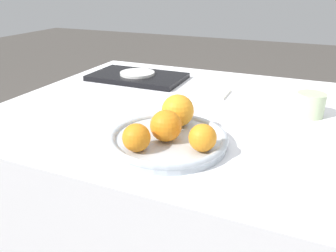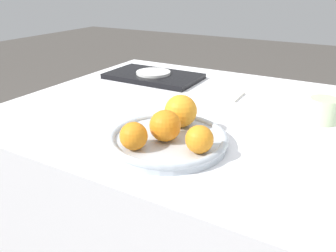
# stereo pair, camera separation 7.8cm
# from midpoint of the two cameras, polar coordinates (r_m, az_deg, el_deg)

# --- Properties ---
(table) EXTENTS (1.59, 0.96, 0.73)m
(table) POSITION_cam_midpoint_polar(r_m,az_deg,el_deg) (1.17, 16.53, -15.77)
(table) COLOR white
(table) RESTS_ON ground_plane
(fruit_platter) EXTENTS (0.29, 0.29, 0.03)m
(fruit_platter) POSITION_cam_midpoint_polar(r_m,az_deg,el_deg) (0.79, 2.81, -2.39)
(fruit_platter) COLOR #B2BCC6
(fruit_platter) RESTS_ON table
(orange_0) EXTENTS (0.08, 0.08, 0.08)m
(orange_0) POSITION_cam_midpoint_polar(r_m,az_deg,el_deg) (0.84, 4.89, 2.56)
(orange_0) COLOR orange
(orange_0) RESTS_ON fruit_platter
(orange_1) EXTENTS (0.07, 0.07, 0.07)m
(orange_1) POSITION_cam_midpoint_polar(r_m,az_deg,el_deg) (0.76, 2.43, -0.00)
(orange_1) COLOR orange
(orange_1) RESTS_ON fruit_platter
(orange_2) EXTENTS (0.06, 0.06, 0.06)m
(orange_2) POSITION_cam_midpoint_polar(r_m,az_deg,el_deg) (0.72, -2.96, -1.83)
(orange_2) COLOR orange
(orange_2) RESTS_ON fruit_platter
(orange_3) EXTENTS (0.06, 0.06, 0.06)m
(orange_3) POSITION_cam_midpoint_polar(r_m,az_deg,el_deg) (0.71, 8.59, -2.38)
(orange_3) COLOR orange
(orange_3) RESTS_ON fruit_platter
(serving_tray) EXTENTS (0.37, 0.22, 0.02)m
(serving_tray) POSITION_cam_midpoint_polar(r_m,az_deg,el_deg) (1.35, -0.90, 8.65)
(serving_tray) COLOR black
(serving_tray) RESTS_ON table
(side_plate) EXTENTS (0.14, 0.14, 0.01)m
(side_plate) POSITION_cam_midpoint_polar(r_m,az_deg,el_deg) (1.35, -0.90, 9.26)
(side_plate) COLOR silver
(side_plate) RESTS_ON serving_tray
(cup_2) EXTENTS (0.08, 0.08, 0.07)m
(cup_2) POSITION_cam_midpoint_polar(r_m,az_deg,el_deg) (1.03, 27.45, 2.38)
(cup_2) COLOR #B7CC9E
(cup_2) RESTS_ON table
(napkin) EXTENTS (0.11, 0.11, 0.01)m
(napkin) POSITION_cam_midpoint_polar(r_m,az_deg,el_deg) (1.17, 11.69, 5.35)
(napkin) COLOR silver
(napkin) RESTS_ON table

